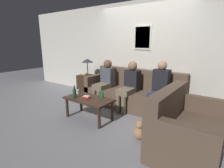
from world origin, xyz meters
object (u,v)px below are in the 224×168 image
(person_middle, at_px, (129,84))
(person_right, at_px, (159,87))
(coffee_table, at_px, (89,101))
(wine_bottle, at_px, (75,93))
(couch_main, at_px, (133,94))
(teddy_bear, at_px, (140,131))
(drinking_glass, at_px, (78,92))
(person_left, at_px, (105,80))
(couch_side, at_px, (185,130))

(person_middle, distance_m, person_right, 0.72)
(coffee_table, xyz_separation_m, wine_bottle, (-0.27, -0.14, 0.17))
(couch_main, height_order, person_middle, person_middle)
(teddy_bear, bearing_deg, couch_main, 124.21)
(drinking_glass, relative_size, person_left, 0.09)
(drinking_glass, bearing_deg, teddy_bear, -6.12)
(person_left, xyz_separation_m, person_middle, (0.74, -0.00, -0.00))
(person_left, distance_m, person_middle, 0.74)
(wine_bottle, relative_size, person_middle, 0.23)
(couch_side, xyz_separation_m, person_left, (-2.27, 0.93, 0.31))
(couch_side, distance_m, person_right, 1.31)
(person_left, height_order, person_right, person_right)
(coffee_table, xyz_separation_m, person_left, (-0.35, 0.98, 0.24))
(teddy_bear, bearing_deg, couch_side, 12.00)
(person_right, xyz_separation_m, teddy_bear, (0.14, -1.12, -0.50))
(person_left, height_order, person_middle, person_middle)
(coffee_table, height_order, teddy_bear, coffee_table)
(drinking_glass, bearing_deg, person_right, 31.43)
(couch_side, xyz_separation_m, person_middle, (-1.53, 0.93, 0.30))
(couch_main, distance_m, teddy_bear, 1.56)
(coffee_table, distance_m, person_right, 1.54)
(coffee_table, xyz_separation_m, teddy_bear, (1.25, -0.09, -0.24))
(person_middle, bearing_deg, couch_main, 94.45)
(couch_side, height_order, wine_bottle, couch_side)
(wine_bottle, relative_size, person_left, 0.23)
(person_middle, relative_size, teddy_bear, 3.43)
(couch_main, xyz_separation_m, couch_side, (1.54, -1.14, 0.00))
(drinking_glass, bearing_deg, couch_main, 53.86)
(couch_side, relative_size, person_middle, 1.20)
(couch_side, distance_m, person_middle, 1.81)
(person_right, bearing_deg, couch_main, 167.69)
(couch_side, distance_m, teddy_bear, 0.71)
(couch_side, height_order, coffee_table, couch_side)
(person_left, height_order, teddy_bear, person_left)
(couch_main, relative_size, teddy_bear, 7.27)
(wine_bottle, xyz_separation_m, person_middle, (0.66, 1.12, 0.07))
(wine_bottle, xyz_separation_m, person_left, (-0.08, 1.12, 0.07))
(drinking_glass, xyz_separation_m, person_middle, (0.82, 0.89, 0.12))
(person_right, bearing_deg, teddy_bear, -83.09)
(person_right, relative_size, teddy_bear, 3.61)
(coffee_table, bearing_deg, person_left, 109.67)
(coffee_table, distance_m, wine_bottle, 0.35)
(couch_main, xyz_separation_m, person_left, (-0.73, -0.21, 0.31))
(person_middle, height_order, person_right, person_right)
(drinking_glass, bearing_deg, wine_bottle, -55.51)
(couch_main, height_order, person_left, person_left)
(coffee_table, bearing_deg, couch_main, 72.46)
(coffee_table, height_order, person_middle, person_middle)
(person_middle, bearing_deg, teddy_bear, -51.40)
(person_left, bearing_deg, coffee_table, -70.33)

